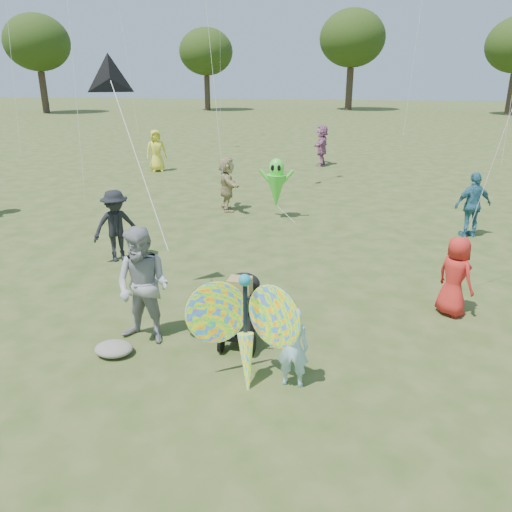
{
  "coord_description": "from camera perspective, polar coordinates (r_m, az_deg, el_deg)",
  "views": [
    {
      "loc": [
        1.05,
        -6.21,
        3.95
      ],
      "look_at": [
        -0.2,
        1.5,
        1.1
      ],
      "focal_mm": 35.0,
      "sensor_mm": 36.0,
      "label": 1
    }
  ],
  "objects": [
    {
      "name": "child_girl",
      "position": [
        6.68,
        4.23,
        -10.34
      ],
      "size": [
        0.43,
        0.28,
        1.16
      ],
      "primitive_type": "imported",
      "rotation": [
        0.0,
        0.0,
        3.13
      ],
      "color": "#A6DCEC",
      "rests_on": "ground"
    },
    {
      "name": "delta_kite_rig",
      "position": [
        8.75,
        -16.3,
        18.73
      ],
      "size": [
        1.7,
        1.61,
        2.81
      ],
      "color": "black",
      "rests_on": "ground"
    },
    {
      "name": "alien_kite",
      "position": [
        14.36,
        2.33,
        8.07
      ],
      "size": [
        1.12,
        0.69,
        1.74
      ],
      "color": "#47E636",
      "rests_on": "ground"
    },
    {
      "name": "crowd_c",
      "position": [
        13.84,
        23.54,
        5.36
      ],
      "size": [
        1.06,
        0.72,
        1.66
      ],
      "primitive_type": "imported",
      "rotation": [
        0.0,
        0.0,
        3.5
      ],
      "color": "teal",
      "rests_on": "ground"
    },
    {
      "name": "jogging_stroller",
      "position": [
        7.71,
        -1.67,
        -5.59
      ],
      "size": [
        0.54,
        1.06,
        1.09
      ],
      "rotation": [
        0.0,
        0.0,
        -0.04
      ],
      "color": "black",
      "rests_on": "ground"
    },
    {
      "name": "tree_line",
      "position": [
        51.35,
        13.14,
        22.86
      ],
      "size": [
        91.78,
        33.6,
        10.79
      ],
      "color": "#3A2D21",
      "rests_on": "ground"
    },
    {
      "name": "crowd_j",
      "position": [
        23.42,
        7.53,
        12.43
      ],
      "size": [
        0.65,
        1.71,
        1.81
      ],
      "primitive_type": "imported",
      "rotation": [
        0.0,
        0.0,
        4.64
      ],
      "color": "#A75F8F",
      "rests_on": "ground"
    },
    {
      "name": "butterfly_kite",
      "position": [
        6.63,
        -1.19,
        -8.45
      ],
      "size": [
        1.74,
        0.75,
        1.76
      ],
      "color": "#FF282D",
      "rests_on": "ground"
    },
    {
      "name": "crowd_a",
      "position": [
        9.18,
        21.8,
        -2.17
      ],
      "size": [
        0.78,
        0.82,
        1.41
      ],
      "primitive_type": "imported",
      "rotation": [
        0.0,
        0.0,
        2.24
      ],
      "color": "red",
      "rests_on": "ground"
    },
    {
      "name": "adult_man",
      "position": [
        7.77,
        -12.78,
        -3.41
      ],
      "size": [
        1.02,
        0.86,
        1.85
      ],
      "primitive_type": "imported",
      "rotation": [
        0.0,
        0.0,
        -0.2
      ],
      "color": "#95959A",
      "rests_on": "ground"
    },
    {
      "name": "ground",
      "position": [
        7.43,
        -0.33,
        -12.06
      ],
      "size": [
        160.0,
        160.0,
        0.0
      ],
      "primitive_type": "plane",
      "color": "#51592B",
      "rests_on": "ground"
    },
    {
      "name": "crowd_g",
      "position": [
        22.15,
        -11.33,
        11.72
      ],
      "size": [
        1.02,
        0.89,
        1.75
      ],
      "primitive_type": "imported",
      "rotation": [
        0.0,
        0.0,
        0.47
      ],
      "color": "yellow",
      "rests_on": "ground"
    },
    {
      "name": "crowd_d",
      "position": [
        15.27,
        -3.34,
        8.21
      ],
      "size": [
        1.03,
        1.59,
        1.64
      ],
      "primitive_type": "imported",
      "rotation": [
        0.0,
        0.0,
        1.96
      ],
      "color": "tan",
      "rests_on": "ground"
    },
    {
      "name": "grey_bag",
      "position": [
        7.87,
        -15.94,
        -10.16
      ],
      "size": [
        0.58,
        0.47,
        0.18
      ],
      "primitive_type": "ellipsoid",
      "color": "gray",
      "rests_on": "ground"
    },
    {
      "name": "crowd_b",
      "position": [
        11.44,
        -15.68,
        3.33
      ],
      "size": [
        1.18,
        1.11,
        1.6
      ],
      "primitive_type": "imported",
      "rotation": [
        0.0,
        0.0,
        0.67
      ],
      "color": "black",
      "rests_on": "ground"
    }
  ]
}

